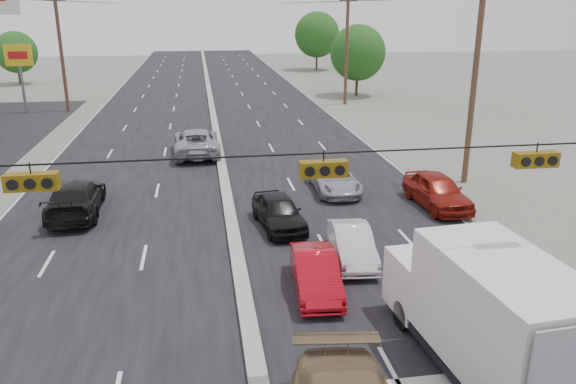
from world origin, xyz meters
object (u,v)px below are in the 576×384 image
Objects in this scene: tree_right_far at (317,35)px; red_sedan at (316,273)px; utility_pole_right_c at (347,49)px; box_truck at (484,312)px; queue_car_b at (352,245)px; utility_pole_right_b at (474,84)px; utility_pole_left_c at (61,52)px; queue_car_c at (334,180)px; queue_car_e at (437,191)px; oncoming_far at (196,142)px; tree_right_mid at (358,53)px; pole_sign_far at (19,61)px; tree_left_far at (16,52)px; queue_car_a at (279,212)px; oncoming_near at (75,198)px.

tree_right_far is 67.06m from red_sedan.
utility_pole_right_c is 41.01m from box_truck.
queue_car_b is (1.77, 2.06, -0.01)m from red_sedan.
utility_pole_left_c is at bearing 135.00° from utility_pole_right_b.
queue_car_c is (-10.65, -55.50, -4.34)m from tree_right_far.
tree_right_far reaches higher than queue_car_e.
queue_car_e is (5.37, 5.00, 0.14)m from queue_car_b.
tree_right_mid is at bearing -127.90° from oncoming_far.
tree_left_far is (-6.00, 20.00, -0.69)m from pole_sign_far.
utility_pole_left_c is 27.96m from tree_right_mid.
pole_sign_far is 1.32× the size of queue_car_e.
red_sedan is at bearing -105.98° from utility_pole_right_c.
pole_sign_far is at bearing 113.35° from queue_car_a.
utility_pole_left_c is at bearing 0.00° from pole_sign_far.
utility_pole_right_c is 5.64m from tree_right_mid.
queue_car_a is at bearing 98.05° from red_sedan.
utility_pole_left_c is 44.26m from box_truck.
box_truck reaches higher than queue_car_c.
oncoming_near is at bearing 128.07° from box_truck.
tree_left_far reaches higher than oncoming_far.
tree_right_far is 1.39× the size of oncoming_far.
queue_car_b is at bearing -63.60° from utility_pole_left_c.
pole_sign_far is at bearing -73.30° from tree_left_far.
utility_pole_right_b is at bearing 50.04° from red_sedan.
red_sedan is 0.86× the size of queue_car_e.
pole_sign_far is at bearing 138.74° from utility_pole_right_b.
tree_right_far is (28.50, 30.00, -0.15)m from utility_pole_left_c.
red_sedan is 12.48m from oncoming_near.
box_truck is at bearing 105.39° from oncoming_far.
queue_car_b is at bearing -58.99° from pole_sign_far.
queue_car_c is at bearing -175.97° from utility_pole_right_b.
oncoming_near is at bearing -71.93° from tree_left_far.
tree_right_mid reaches higher than pole_sign_far.
tree_left_far is 53.18m from queue_car_c.
pole_sign_far reaches higher than queue_car_a.
queue_car_b is at bearing 53.49° from red_sedan.
queue_car_e is at bearing 67.25° from box_truck.
queue_car_c is at bearing -58.99° from tree_left_far.
oncoming_near is (-19.20, -26.89, -4.34)m from utility_pole_right_c.
utility_pole_left_c is 3.57m from pole_sign_far.
utility_pole_left_c is 41.38m from tree_right_far.
utility_pole_right_b is at bearing 16.83° from queue_car_a.
red_sedan is 0.88× the size of queue_car_c.
tree_right_far is at bearing 43.15° from pole_sign_far.
tree_right_mid is at bearing 9.16° from pole_sign_far.
box_truck is (-6.96, -15.27, -3.39)m from utility_pole_right_b.
utility_pole_left_c is at bearing 109.77° from box_truck.
utility_pole_right_c reaches higher than queue_car_c.
tree_right_far is (1.00, 25.00, 0.62)m from tree_right_mid.
pole_sign_far is at bearing 113.78° from box_truck.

